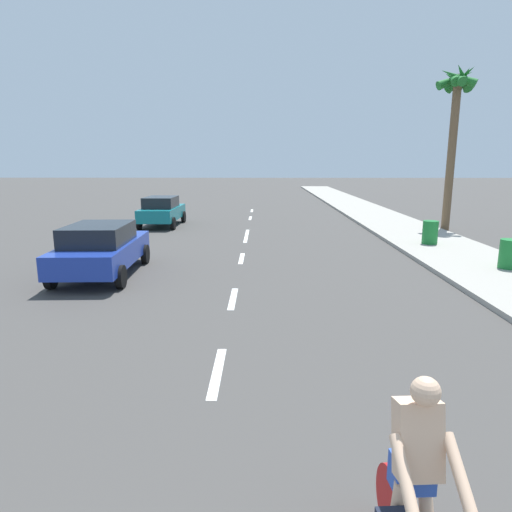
# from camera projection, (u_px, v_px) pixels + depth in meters

# --- Properties ---
(ground_plane) EXTENTS (160.00, 160.00, 0.00)m
(ground_plane) POSITION_uv_depth(u_px,v_px,m) (246.00, 239.00, 19.85)
(ground_plane) COLOR #423F3D
(sidewalk_strip) EXTENTS (3.60, 80.00, 0.14)m
(sidewalk_strip) POSITION_uv_depth(u_px,v_px,m) (407.00, 231.00, 21.69)
(sidewalk_strip) COLOR #9E998E
(sidewalk_strip) RESTS_ON ground
(lane_stripe_2) EXTENTS (0.16, 1.80, 0.01)m
(lane_stripe_2) POSITION_uv_depth(u_px,v_px,m) (217.00, 372.00, 7.25)
(lane_stripe_2) COLOR white
(lane_stripe_2) RESTS_ON ground
(lane_stripe_3) EXTENTS (0.16, 1.80, 0.01)m
(lane_stripe_3) POSITION_uv_depth(u_px,v_px,m) (233.00, 298.00, 11.15)
(lane_stripe_3) COLOR white
(lane_stripe_3) RESTS_ON ground
(lane_stripe_4) EXTENTS (0.16, 1.80, 0.01)m
(lane_stripe_4) POSITION_uv_depth(u_px,v_px,m) (242.00, 258.00, 15.80)
(lane_stripe_4) COLOR white
(lane_stripe_4) RESTS_ON ground
(lane_stripe_5) EXTENTS (0.16, 1.80, 0.01)m
(lane_stripe_5) POSITION_uv_depth(u_px,v_px,m) (246.00, 239.00, 19.76)
(lane_stripe_5) COLOR white
(lane_stripe_5) RESTS_ON ground
(lane_stripe_6) EXTENTS (0.16, 1.80, 0.01)m
(lane_stripe_6) POSITION_uv_depth(u_px,v_px,m) (247.00, 232.00, 21.63)
(lane_stripe_6) COLOR white
(lane_stripe_6) RESTS_ON ground
(lane_stripe_7) EXTENTS (0.16, 1.80, 0.01)m
(lane_stripe_7) POSITION_uv_depth(u_px,v_px,m) (250.00, 218.00, 27.19)
(lane_stripe_7) COLOR white
(lane_stripe_7) RESTS_ON ground
(lane_stripe_8) EXTENTS (0.16, 1.80, 0.01)m
(lane_stripe_8) POSITION_uv_depth(u_px,v_px,m) (252.00, 211.00, 31.39)
(lane_stripe_8) COLOR white
(lane_stripe_8) RESTS_ON ground
(cyclist) EXTENTS (0.64, 1.71, 1.82)m
(cyclist) POSITION_uv_depth(u_px,v_px,m) (413.00, 501.00, 3.38)
(cyclist) COLOR black
(cyclist) RESTS_ON ground
(parked_car_blue) EXTENTS (2.20, 4.54, 1.57)m
(parked_car_blue) POSITION_uv_depth(u_px,v_px,m) (101.00, 248.00, 13.29)
(parked_car_blue) COLOR #1E389E
(parked_car_blue) RESTS_ON ground
(parked_car_teal) EXTENTS (1.96, 4.15, 1.57)m
(parked_car_teal) POSITION_uv_depth(u_px,v_px,m) (162.00, 210.00, 23.70)
(parked_car_teal) COLOR #14727A
(parked_car_teal) RESTS_ON ground
(palm_tree_far) EXTENTS (1.86, 1.75, 7.96)m
(palm_tree_far) POSITION_uv_depth(u_px,v_px,m) (456.00, 105.00, 21.19)
(palm_tree_far) COLOR brown
(palm_tree_far) RESTS_ON ground
(trash_bin_near) EXTENTS (0.60, 0.60, 0.90)m
(trash_bin_near) POSITION_uv_depth(u_px,v_px,m) (510.00, 254.00, 13.67)
(trash_bin_near) COLOR #19722D
(trash_bin_near) RESTS_ON sidewalk_strip
(trash_bin_far) EXTENTS (0.60, 0.60, 0.92)m
(trash_bin_far) POSITION_uv_depth(u_px,v_px,m) (430.00, 232.00, 17.78)
(trash_bin_far) COLOR #19722D
(trash_bin_far) RESTS_ON sidewalk_strip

